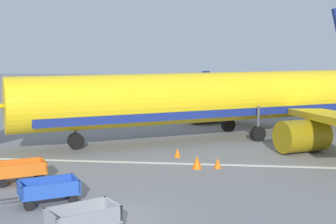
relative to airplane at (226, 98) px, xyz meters
name	(u,v)px	position (x,y,z in m)	size (l,w,h in m)	color
ground_plane	(109,220)	(-4.67, -18.61, -3.05)	(220.00, 220.00, 0.00)	slate
apron_stripe	(148,163)	(-4.67, -8.91, -3.05)	(120.00, 0.36, 0.01)	silver
airplane	(226,98)	(0.00, 0.00, 0.00)	(34.56, 28.68, 11.34)	yellow
baggage_cart_second_in_row	(83,220)	(-5.23, -20.26, -2.45)	(3.19, 2.85, 1.07)	gray
baggage_cart_third_in_row	(48,191)	(-7.76, -16.94, -2.45)	(3.41, 2.50, 1.07)	#234CB2
baggage_cart_fourth_in_row	(20,171)	(-10.44, -13.82, -2.45)	(3.39, 2.54, 1.07)	orange
traffic_cone_near_plane	(218,163)	(-0.50, -9.71, -2.77)	(0.44, 0.44, 0.58)	orange
traffic_cone_mid_apron	(178,153)	(-3.04, -7.16, -2.77)	(0.42, 0.42, 0.56)	orange
traffic_cone_by_carts	(197,162)	(-1.66, -9.94, -2.68)	(0.56, 0.56, 0.74)	orange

